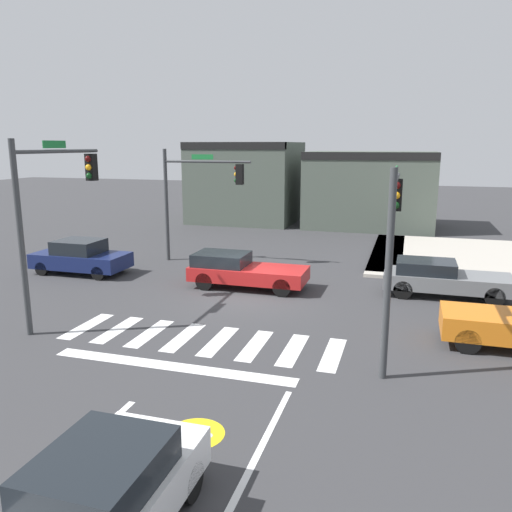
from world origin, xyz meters
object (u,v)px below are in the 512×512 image
object	(u,v)px
traffic_signal_southwest	(53,198)
car_gray	(442,278)
traffic_signal_northwest	(198,187)
traffic_signal_southeast	(393,226)
car_white	(97,505)
car_navy	(81,257)
car_red	(242,270)

from	to	relation	value
traffic_signal_southwest	car_gray	size ratio (longest dim) A/B	1.26
traffic_signal_northwest	car_gray	distance (m)	11.93
traffic_signal_southeast	car_white	xyz separation A→B (m)	(-3.58, -8.56, -2.84)
car_white	car_gray	distance (m)	15.79
traffic_signal_southwest	car_navy	xyz separation A→B (m)	(-3.16, 5.50, -3.31)
car_white	car_gray	world-z (taller)	car_white
car_white	car_red	distance (m)	14.05
traffic_signal_southwest	car_red	bearing A→B (deg)	-40.46
car_red	car_gray	bearing A→B (deg)	7.50
traffic_signal_southeast	traffic_signal_southwest	size ratio (longest dim) A/B	0.88
car_red	traffic_signal_southeast	bearing A→B (deg)	-41.40
car_gray	car_red	distance (m)	7.81
traffic_signal_northwest	car_navy	world-z (taller)	traffic_signal_northwest
traffic_signal_southwest	car_navy	bearing A→B (deg)	29.86
traffic_signal_northwest	car_white	bearing A→B (deg)	-71.49
car_navy	car_gray	distance (m)	15.51
car_gray	car_red	size ratio (longest dim) A/B	1.00
car_gray	car_red	world-z (taller)	car_red
traffic_signal_southeast	traffic_signal_northwest	bearing A→B (deg)	46.32
car_navy	car_red	world-z (taller)	car_navy
car_navy	car_red	xyz separation A→B (m)	(7.74, -0.12, -0.04)
traffic_signal_southwest	car_white	distance (m)	11.48
traffic_signal_southwest	traffic_signal_northwest	distance (m)	9.20
car_red	car_white	bearing A→B (deg)	-80.09
car_white	car_red	size ratio (longest dim) A/B	0.89
traffic_signal_southeast	traffic_signal_southwest	world-z (taller)	traffic_signal_southwest
traffic_signal_southwest	car_navy	distance (m)	7.15
car_white	traffic_signal_southeast	bearing A→B (deg)	-22.69
traffic_signal_southeast	car_red	distance (m)	8.50
traffic_signal_southwest	car_red	world-z (taller)	traffic_signal_southwest
traffic_signal_southwest	traffic_signal_northwest	bearing A→B (deg)	-6.91
car_red	traffic_signal_northwest	bearing A→B (deg)	132.77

